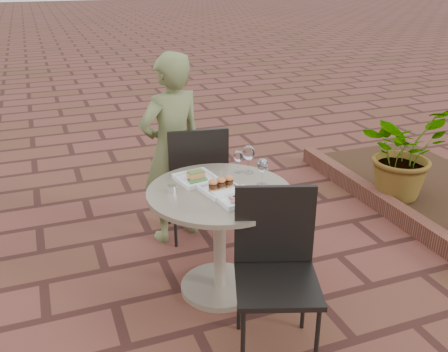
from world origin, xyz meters
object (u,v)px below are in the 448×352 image
object	(u,v)px
cafe_table	(220,225)
plate_salmon	(196,178)
chair_far	(197,174)
diner	(172,150)
chair_near	(276,258)
plate_tuna	(237,197)
plate_sliders	(221,187)

from	to	relation	value
cafe_table	plate_salmon	bearing A→B (deg)	114.69
chair_far	diner	size ratio (longest dim) A/B	0.64
diner	chair_near	bearing A→B (deg)	80.33
cafe_table	chair_near	size ratio (longest dim) A/B	0.97
diner	plate_tuna	xyz separation A→B (m)	(0.13, -0.97, 0.01)
plate_sliders	plate_tuna	bearing A→B (deg)	-72.39
diner	plate_tuna	size ratio (longest dim) A/B	5.54
chair_far	plate_sliders	world-z (taller)	chair_far
plate_tuna	diner	bearing A→B (deg)	97.58
diner	plate_sliders	xyz separation A→B (m)	(0.08, -0.83, 0.03)
plate_tuna	chair_near	bearing A→B (deg)	-80.77
diner	plate_salmon	bearing A→B (deg)	71.55
diner	chair_far	bearing A→B (deg)	129.37
cafe_table	diner	bearing A→B (deg)	95.74
chair_far	plate_salmon	xyz separation A→B (m)	(-0.16, -0.51, 0.20)
cafe_table	chair_far	distance (m)	0.71
chair_far	plate_salmon	distance (m)	0.57
chair_far	plate_tuna	size ratio (longest dim) A/B	3.53
diner	plate_salmon	size ratio (longest dim) A/B	5.34
chair_near	plate_tuna	world-z (taller)	chair_near
cafe_table	plate_tuna	world-z (taller)	plate_tuna
plate_salmon	cafe_table	bearing A→B (deg)	-65.31
cafe_table	chair_far	bearing A→B (deg)	83.90
cafe_table	diner	xyz separation A→B (m)	(-0.08, 0.80, 0.25)
plate_tuna	chair_far	bearing A→B (deg)	88.18
diner	plate_sliders	size ratio (longest dim) A/B	5.51
plate_sliders	chair_far	bearing A→B (deg)	84.31
chair_far	chair_near	bearing A→B (deg)	99.06
chair_near	plate_salmon	bearing A→B (deg)	124.27
chair_near	diner	bearing A→B (deg)	117.44
chair_near	plate_salmon	size ratio (longest dim) A/B	3.40
diner	plate_tuna	world-z (taller)	diner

